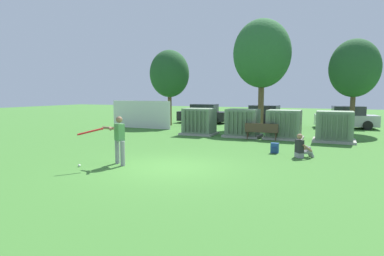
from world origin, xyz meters
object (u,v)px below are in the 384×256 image
at_px(sports_ball, 79,166).
at_px(parked_car_leftmost, 203,114).
at_px(transformer_mid_east, 284,125).
at_px(transformer_west, 199,122).
at_px(parked_car_right_of_center, 346,118).
at_px(backpack, 275,148).
at_px(park_bench, 261,130).
at_px(seated_spectator, 302,148).
at_px(parked_car_left_of_center, 263,116).
at_px(transformer_east, 334,127).
at_px(transformer_mid_west, 243,123).
at_px(batter, 118,138).

distance_m(sports_ball, parked_car_leftmost, 17.56).
bearing_deg(transformer_mid_east, transformer_west, -178.47).
distance_m(parked_car_leftmost, parked_car_right_of_center, 11.16).
relative_size(transformer_mid_east, backpack, 4.77).
xyz_separation_m(park_bench, seated_spectator, (2.49, -4.25, -0.16)).
relative_size(transformer_west, parked_car_left_of_center, 0.49).
relative_size(transformer_east, park_bench, 1.15).
bearing_deg(seated_spectator, transformer_east, 77.24).
bearing_deg(parked_car_left_of_center, transformer_mid_west, -88.52).
bearing_deg(seated_spectator, parked_car_right_of_center, 81.44).
bearing_deg(sports_ball, transformer_east, 50.92).
relative_size(sports_ball, parked_car_right_of_center, 0.02).
xyz_separation_m(transformer_mid_east, batter, (-4.45, -9.25, 0.19)).
bearing_deg(transformer_mid_east, parked_car_leftmost, 136.83).
height_order(transformer_east, parked_car_leftmost, same).
bearing_deg(sports_ball, parked_car_left_of_center, 79.89).
xyz_separation_m(park_bench, batter, (-3.40, -8.28, 0.44)).
bearing_deg(seated_spectator, transformer_mid_west, 126.23).
bearing_deg(sports_ball, transformer_mid_east, 61.32).
relative_size(batter, parked_car_leftmost, 0.41).
distance_m(transformer_mid_east, backpack, 4.74).
relative_size(transformer_mid_east, parked_car_right_of_center, 0.48).
bearing_deg(parked_car_left_of_center, parked_car_leftmost, 172.79).
bearing_deg(backpack, parked_car_left_of_center, 104.00).
bearing_deg(park_bench, backpack, -70.12).
height_order(transformer_mid_west, transformer_mid_east, same).
bearing_deg(transformer_mid_west, batter, -102.82).
xyz_separation_m(transformer_mid_east, transformer_east, (2.60, -0.09, 0.00)).
xyz_separation_m(transformer_west, parked_car_leftmost, (-2.71, 7.45, -0.04)).
bearing_deg(transformer_east, transformer_mid_west, 179.39).
bearing_deg(sports_ball, transformer_mid_west, 72.57).
height_order(park_bench, parked_car_right_of_center, parked_car_right_of_center).
bearing_deg(batter, transformer_east, 52.38).
xyz_separation_m(transformer_mid_west, parked_car_left_of_center, (-0.17, 6.68, -0.04)).
xyz_separation_m(transformer_mid_west, seated_spectator, (3.80, -5.18, -0.41)).
bearing_deg(transformer_west, parked_car_leftmost, 109.96).
distance_m(transformer_east, seated_spectator, 5.28).
relative_size(transformer_mid_west, transformer_east, 1.00).
distance_m(transformer_mid_west, sports_ball, 10.55).
height_order(transformer_east, seated_spectator, transformer_east).
xyz_separation_m(transformer_west, transformer_east, (7.69, 0.05, 0.00)).
height_order(park_bench, backpack, park_bench).
distance_m(transformer_west, sports_ball, 9.98).
relative_size(transformer_mid_east, batter, 1.21).
height_order(transformer_east, parked_car_right_of_center, same).
distance_m(batter, parked_car_right_of_center, 18.49).
relative_size(seated_spectator, backpack, 2.19).
height_order(seated_spectator, parked_car_left_of_center, parked_car_left_of_center).
xyz_separation_m(transformer_east, parked_car_right_of_center, (0.75, 7.60, -0.04)).
xyz_separation_m(transformer_mid_west, batter, (-2.10, -9.21, 0.19)).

